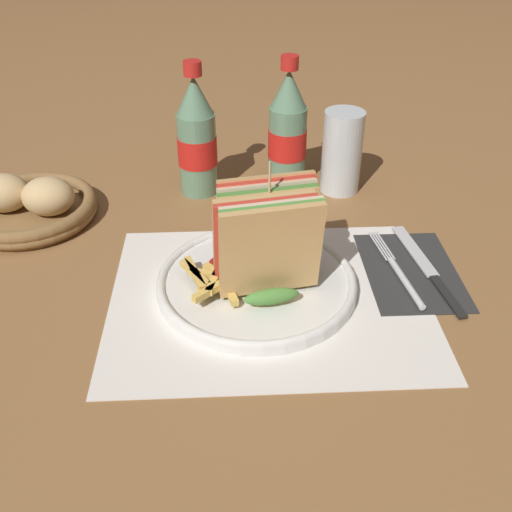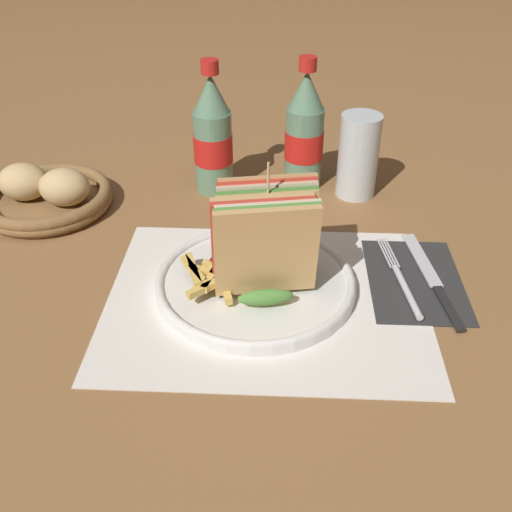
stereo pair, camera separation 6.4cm
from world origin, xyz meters
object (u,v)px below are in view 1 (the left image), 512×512
Objects in this scene: club_sandwich at (267,239)px; bread_basket at (28,206)px; coke_bottle_near at (197,139)px; coke_bottle_far at (288,132)px; fork at (401,274)px; knife at (428,269)px; glass_near at (342,152)px; plate_main at (257,283)px.

bread_basket is (-0.36, 0.21, -0.06)m from club_sandwich.
coke_bottle_far is (0.15, 0.02, 0.00)m from coke_bottle_near.
coke_bottle_near reaches higher than club_sandwich.
fork reaches higher than knife.
bread_basket is (-0.50, -0.07, -0.05)m from glass_near.
coke_bottle_far is at bearing 105.86° from fork.
knife is 0.27m from glass_near.
coke_bottle_near is (-0.10, 0.29, 0.01)m from club_sandwich.
glass_near is at bearing 60.58° from plate_main.
glass_near reaches higher than bread_basket.
fork is at bearing -66.23° from coke_bottle_far.
fork is at bearing 4.93° from club_sandwich.
glass_near is 0.51m from bread_basket.
coke_bottle_near is 0.29m from bread_basket.
glass_near is at bearing -18.24° from coke_bottle_far.
plate_main is 0.07m from club_sandwich.
bread_basket is at bearing 149.84° from plate_main.
coke_bottle_far reaches higher than knife.
fork is 0.33m from coke_bottle_far.
bread_basket is at bearing -163.23° from coke_bottle_near.
club_sandwich is 0.30m from coke_bottle_near.
coke_bottle_far is 1.05× the size of bread_basket.
plate_main is 1.91× the size of glass_near.
fork is at bearing -81.30° from glass_near.
coke_bottle_far reaches higher than club_sandwich.
coke_bottle_near is (-0.32, 0.26, 0.09)m from knife.
glass_near is at bearing 8.26° from bread_basket.
fork is 0.86× the size of bread_basket.
plate_main is at bearing 164.72° from club_sandwich.
club_sandwich reaches higher than knife.
coke_bottle_near is 0.15m from coke_bottle_far.
knife is 0.34m from coke_bottle_far.
knife is at bearing -58.43° from coke_bottle_far.
coke_bottle_near is at bearing -171.52° from coke_bottle_far.
coke_bottle_near is (-0.28, 0.27, 0.09)m from fork.
knife is 1.03× the size of bread_basket.
coke_bottle_far reaches higher than glass_near.
glass_near is at bearing 62.86° from club_sandwich.
plate_main is 1.26× the size of bread_basket.
knife is at bearing 11.39° from fork.
coke_bottle_near is 1.05× the size of bread_basket.
club_sandwich is at bearing 177.02° from fork.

